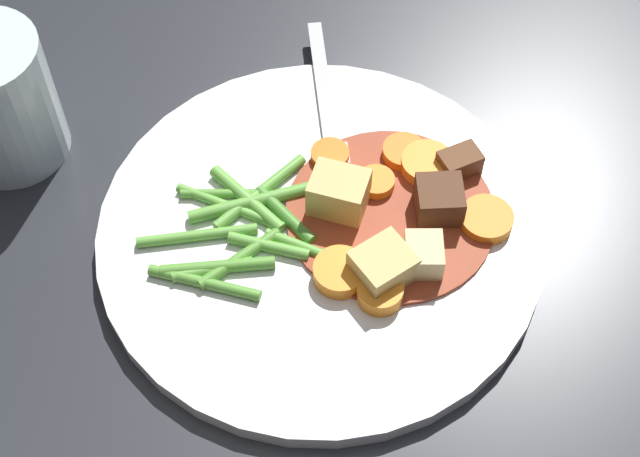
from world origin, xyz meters
The scene contains 29 objects.
ground_plane centered at (0.00, 0.00, 0.00)m, with size 3.00×3.00×0.00m, color #26282D.
dinner_plate centered at (0.00, 0.00, 0.01)m, with size 0.29×0.29×0.01m, color white.
stew_sauce centered at (0.05, -0.01, 0.01)m, with size 0.14×0.14×0.00m, color #93381E.
carrot_slice_0 centered at (0.01, -0.06, 0.02)m, with size 0.03×0.03×0.01m, color orange.
carrot_slice_1 centered at (0.08, 0.03, 0.02)m, with size 0.03×0.03×0.01m, color orange.
carrot_slice_2 centered at (0.10, -0.04, 0.02)m, with size 0.03×0.03×0.01m, color orange.
carrot_slice_3 centered at (-0.01, -0.04, 0.02)m, with size 0.03×0.03×0.01m, color orange.
carrot_slice_4 centered at (0.03, 0.05, 0.02)m, with size 0.03×0.03×0.01m, color orange.
carrot_slice_5 centered at (0.08, 0.01, 0.02)m, with size 0.03×0.03×0.01m, color orange.
carrot_slice_6 centered at (0.05, 0.01, 0.02)m, with size 0.02×0.02×0.01m, color orange.
potato_chunk_0 centered at (0.04, -0.05, 0.02)m, with size 0.03×0.02×0.02m, color #EAD68C.
potato_chunk_1 centered at (0.02, 0.01, 0.03)m, with size 0.04×0.03×0.03m, color #DBBC6B.
potato_chunk_2 centered at (0.02, -0.05, 0.02)m, with size 0.03×0.03×0.02m, color #DBBC6B.
meat_chunk_0 centered at (0.07, -0.02, 0.03)m, with size 0.03×0.03×0.03m, color #56331E.
meat_chunk_1 centered at (0.10, 0.00, 0.02)m, with size 0.02×0.03×0.02m, color brown.
green_bean_0 centered at (-0.05, 0.04, 0.02)m, with size 0.01×0.01×0.08m, color #66AD42.
green_bean_1 centered at (-0.02, 0.04, 0.02)m, with size 0.01×0.01×0.08m, color #66AD42.
green_bean_2 centered at (-0.07, 0.00, 0.02)m, with size 0.01×0.01×0.05m, color #66AD42.
green_bean_3 centered at (-0.05, 0.05, 0.02)m, with size 0.01×0.01×0.05m, color #599E38.
green_bean_4 centered at (-0.03, 0.04, 0.02)m, with size 0.01×0.01×0.08m, color #66AD42.
green_bean_5 centered at (-0.08, -0.01, 0.02)m, with size 0.01×0.01×0.07m, color #599E38.
green_bean_6 centered at (-0.03, 0.04, 0.02)m, with size 0.01×0.01×0.07m, color #66AD42.
green_bean_7 centered at (-0.01, -0.01, 0.02)m, with size 0.01×0.01×0.06m, color #66AD42.
green_bean_8 centered at (-0.07, 0.00, 0.02)m, with size 0.01×0.01×0.07m, color #599E38.
green_bean_9 centered at (-0.06, 0.00, 0.02)m, with size 0.01×0.01×0.06m, color #599E38.
green_bean_10 centered at (-0.04, 0.00, 0.02)m, with size 0.01×0.01×0.05m, color #66AD42.
green_bean_11 centered at (-0.07, 0.03, 0.02)m, with size 0.01×0.01×0.08m, color #66AD42.
green_bean_12 centered at (-0.02, 0.02, 0.02)m, with size 0.01×0.01×0.05m, color #4C8E33.
fork centered at (0.04, 0.08, 0.01)m, with size 0.08×0.17×0.00m.
Camera 1 is at (-0.16, -0.31, 0.53)m, focal length 54.72 mm.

